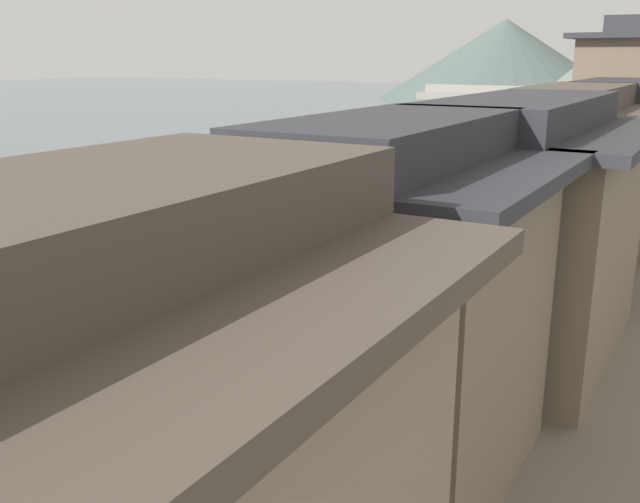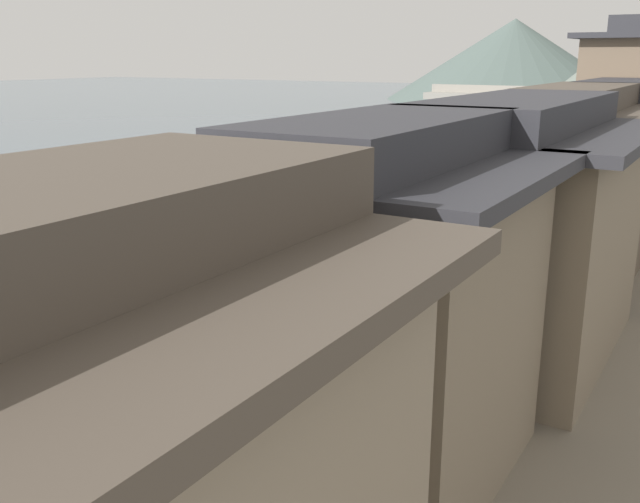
{
  "view_description": "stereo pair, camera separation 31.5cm",
  "coord_description": "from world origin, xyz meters",
  "px_view_note": "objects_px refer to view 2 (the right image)",
  "views": [
    {
      "loc": [
        14.48,
        -1.63,
        7.87
      ],
      "look_at": [
        2.82,
        18.25,
        1.49
      ],
      "focal_mm": 39.72,
      "sensor_mm": 36.0,
      "label": 1
    },
    {
      "loc": [
        14.75,
        -1.47,
        7.87
      ],
      "look_at": [
        2.82,
        18.25,
        1.49
      ],
      "focal_mm": 39.72,
      "sensor_mm": 36.0,
      "label": 2
    }
  ],
  "objects_px": {
    "boat_upstream_distant": "(533,195)",
    "boat_moored_third": "(484,214)",
    "boat_moored_far": "(486,167)",
    "mooring_post_dock_mid": "(261,377)",
    "house_waterfront_narrow": "(571,183)",
    "house_waterfront_far": "(624,160)",
    "boat_crossing_west": "(272,361)",
    "house_waterfront_tall": "(511,229)",
    "boat_moored_nearest": "(568,172)",
    "boat_midriver_drifting": "(451,250)",
    "house_waterfront_second": "(379,305)",
    "boat_midriver_upstream": "(561,160)",
    "boat_moored_second": "(362,294)",
    "stone_bridge": "(557,109)"
  },
  "relations": [
    {
      "from": "boat_upstream_distant",
      "to": "boat_moored_third",
      "type": "bearing_deg",
      "value": -97.64
    },
    {
      "from": "boat_moored_far",
      "to": "mooring_post_dock_mid",
      "type": "bearing_deg",
      "value": -78.64
    },
    {
      "from": "house_waterfront_narrow",
      "to": "house_waterfront_far",
      "type": "xyz_separation_m",
      "value": [
        0.64,
        6.47,
        -0.0
      ]
    },
    {
      "from": "boat_crossing_west",
      "to": "house_waterfront_tall",
      "type": "bearing_deg",
      "value": 27.91
    },
    {
      "from": "boat_moored_nearest",
      "to": "house_waterfront_tall",
      "type": "bearing_deg",
      "value": -80.25
    },
    {
      "from": "house_waterfront_far",
      "to": "boat_moored_far",
      "type": "bearing_deg",
      "value": 122.02
    },
    {
      "from": "house_waterfront_tall",
      "to": "boat_upstream_distant",
      "type": "bearing_deg",
      "value": 103.08
    },
    {
      "from": "boat_upstream_distant",
      "to": "mooring_post_dock_mid",
      "type": "xyz_separation_m",
      "value": [
        1.91,
        -29.25,
        1.06
      ]
    },
    {
      "from": "house_waterfront_far",
      "to": "boat_midriver_drifting",
      "type": "bearing_deg",
      "value": -145.58
    },
    {
      "from": "boat_moored_third",
      "to": "house_waterfront_tall",
      "type": "distance_m",
      "value": 19.14
    },
    {
      "from": "boat_midriver_drifting",
      "to": "mooring_post_dock_mid",
      "type": "distance_m",
      "value": 15.63
    },
    {
      "from": "boat_midriver_drifting",
      "to": "boat_crossing_west",
      "type": "xyz_separation_m",
      "value": [
        0.0,
        -12.85,
        -0.0
      ]
    },
    {
      "from": "boat_crossing_west",
      "to": "house_waterfront_second",
      "type": "relative_size",
      "value": 0.95
    },
    {
      "from": "boat_midriver_upstream",
      "to": "boat_moored_far",
      "type": "bearing_deg",
      "value": -118.59
    },
    {
      "from": "boat_crossing_west",
      "to": "house_waterfront_far",
      "type": "height_order",
      "value": "house_waterfront_far"
    },
    {
      "from": "boat_midriver_drifting",
      "to": "boat_upstream_distant",
      "type": "bearing_deg",
      "value": 91.34
    },
    {
      "from": "boat_moored_second",
      "to": "house_waterfront_narrow",
      "type": "xyz_separation_m",
      "value": [
        5.63,
        4.06,
        3.71
      ]
    },
    {
      "from": "boat_moored_second",
      "to": "house_waterfront_far",
      "type": "relative_size",
      "value": 0.72
    },
    {
      "from": "boat_moored_second",
      "to": "boat_midriver_drifting",
      "type": "relative_size",
      "value": 1.04
    },
    {
      "from": "boat_moored_far",
      "to": "house_waterfront_far",
      "type": "xyz_separation_m",
      "value": [
        11.71,
        -18.72,
        3.65
      ]
    },
    {
      "from": "boat_crossing_west",
      "to": "boat_moored_nearest",
      "type": "bearing_deg",
      "value": 90.92
    },
    {
      "from": "boat_midriver_drifting",
      "to": "boat_upstream_distant",
      "type": "distance_m",
      "value": 13.74
    },
    {
      "from": "boat_midriver_upstream",
      "to": "house_waterfront_second",
      "type": "height_order",
      "value": "house_waterfront_second"
    },
    {
      "from": "house_waterfront_second",
      "to": "mooring_post_dock_mid",
      "type": "xyz_separation_m",
      "value": [
        -3.32,
        1.11,
        -2.6
      ]
    },
    {
      "from": "boat_moored_third",
      "to": "boat_moored_second",
      "type": "bearing_deg",
      "value": -87.94
    },
    {
      "from": "boat_midriver_upstream",
      "to": "house_waterfront_far",
      "type": "distance_m",
      "value": 27.01
    },
    {
      "from": "boat_moored_far",
      "to": "house_waterfront_tall",
      "type": "xyz_separation_m",
      "value": [
        11.28,
        -32.67,
        3.64
      ]
    },
    {
      "from": "boat_moored_far",
      "to": "house_waterfront_tall",
      "type": "bearing_deg",
      "value": -70.95
    },
    {
      "from": "house_waterfront_tall",
      "to": "stone_bridge",
      "type": "distance_m",
      "value": 48.65
    },
    {
      "from": "boat_upstream_distant",
      "to": "house_waterfront_second",
      "type": "xyz_separation_m",
      "value": [
        5.23,
        -30.36,
        3.66
      ]
    },
    {
      "from": "boat_midriver_upstream",
      "to": "stone_bridge",
      "type": "distance_m",
      "value": 9.1
    },
    {
      "from": "boat_midriver_upstream",
      "to": "boat_crossing_west",
      "type": "bearing_deg",
      "value": -86.81
    },
    {
      "from": "boat_moored_nearest",
      "to": "house_waterfront_far",
      "type": "height_order",
      "value": "house_waterfront_far"
    },
    {
      "from": "boat_midriver_drifting",
      "to": "boat_crossing_west",
      "type": "distance_m",
      "value": 12.85
    },
    {
      "from": "boat_moored_second",
      "to": "house_waterfront_narrow",
      "type": "relative_size",
      "value": 0.71
    },
    {
      "from": "boat_moored_second",
      "to": "boat_midriver_drifting",
      "type": "height_order",
      "value": "boat_midriver_drifting"
    },
    {
      "from": "boat_moored_far",
      "to": "house_waterfront_second",
      "type": "xyz_separation_m",
      "value": [
        10.98,
        -39.2,
        3.66
      ]
    },
    {
      "from": "boat_moored_far",
      "to": "house_waterfront_second",
      "type": "distance_m",
      "value": 40.88
    },
    {
      "from": "boat_midriver_drifting",
      "to": "boat_midriver_upstream",
      "type": "bearing_deg",
      "value": 94.57
    },
    {
      "from": "boat_moored_nearest",
      "to": "boat_moored_far",
      "type": "distance_m",
      "value": 5.59
    },
    {
      "from": "boat_midriver_upstream",
      "to": "house_waterfront_tall",
      "type": "distance_m",
      "value": 40.37
    },
    {
      "from": "house_waterfront_second",
      "to": "boat_moored_second",
      "type": "bearing_deg",
      "value": 119.11
    },
    {
      "from": "boat_upstream_distant",
      "to": "house_waterfront_far",
      "type": "xyz_separation_m",
      "value": [
        5.96,
        -9.87,
        3.64
      ]
    },
    {
      "from": "boat_upstream_distant",
      "to": "house_waterfront_narrow",
      "type": "height_order",
      "value": "house_waterfront_narrow"
    },
    {
      "from": "house_waterfront_far",
      "to": "stone_bridge",
      "type": "bearing_deg",
      "value": 107.4
    },
    {
      "from": "boat_midriver_upstream",
      "to": "boat_moored_second",
      "type": "bearing_deg",
      "value": -87.27
    },
    {
      "from": "boat_midriver_drifting",
      "to": "house_waterfront_tall",
      "type": "xyz_separation_m",
      "value": [
        5.22,
        -10.09,
        3.61
      ]
    },
    {
      "from": "boat_moored_third",
      "to": "stone_bridge",
      "type": "relative_size",
      "value": 0.18
    },
    {
      "from": "boat_crossing_west",
      "to": "house_waterfront_tall",
      "type": "distance_m",
      "value": 6.92
    },
    {
      "from": "boat_midriver_upstream",
      "to": "house_waterfront_far",
      "type": "relative_size",
      "value": 0.51
    }
  ]
}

